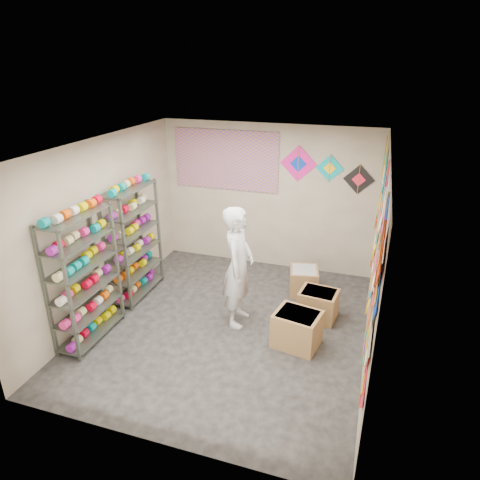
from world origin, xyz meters
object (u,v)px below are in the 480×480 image
(shelf_rack_back, at_px, (134,242))
(carton_a, at_px, (297,329))
(carton_b, at_px, (318,304))
(carton_c, at_px, (304,281))
(shopkeeper, at_px, (238,267))
(shelf_rack_front, at_px, (84,278))

(shelf_rack_back, xyz_separation_m, carton_a, (2.85, -0.59, -0.70))
(shelf_rack_back, bearing_deg, carton_b, 3.62)
(carton_c, bearing_deg, shelf_rack_back, -173.65)
(carton_b, xyz_separation_m, carton_c, (-0.35, 0.70, -0.01))
(carton_a, height_order, carton_b, carton_a)
(shopkeeper, bearing_deg, carton_b, -71.32)
(carton_c, bearing_deg, shopkeeper, -136.23)
(shelf_rack_front, relative_size, shopkeeper, 1.03)
(carton_c, bearing_deg, carton_b, -75.44)
(carton_a, relative_size, carton_c, 1.19)
(shelf_rack_back, height_order, carton_a, shelf_rack_back)
(shelf_rack_back, height_order, carton_c, shelf_rack_back)
(carton_a, xyz_separation_m, carton_c, (-0.17, 1.47, -0.03))
(shopkeeper, height_order, carton_a, shopkeeper)
(carton_b, distance_m, carton_c, 0.78)
(shelf_rack_front, relative_size, carton_c, 3.71)
(shopkeeper, distance_m, carton_c, 1.57)
(shelf_rack_front, height_order, carton_b, shelf_rack_front)
(carton_a, bearing_deg, shopkeeper, 172.99)
(carton_b, height_order, carton_c, carton_b)
(carton_b, bearing_deg, shopkeeper, -150.81)
(carton_b, bearing_deg, shelf_rack_back, -169.46)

